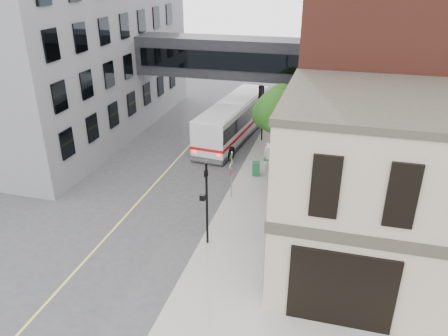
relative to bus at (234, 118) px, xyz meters
The scene contains 17 objects.
ground 17.43m from the bus, 83.43° to the right, with size 120.00×120.00×0.00m, color #38383A.
sidewalk_main 5.39m from the bus, 39.02° to the right, with size 4.00×60.00×0.15m, color gray.
corner_building 18.92m from the bus, 54.26° to the right, with size 10.19×8.12×8.45m.
brick_building 13.25m from the bus, 10.57° to the right, with size 13.76×18.00×14.00m.
opposite_building 15.96m from the bus, behind, with size 14.00×24.00×14.00m, color slate.
skyway_bridge 4.92m from the bus, 142.79° to the left, with size 14.00×3.18×3.00m.
traffic_signal_near 15.46m from the bus, 81.22° to the right, with size 0.44×0.22×4.60m.
traffic_signal_far 2.76m from the bus, ahead, with size 0.53×0.28×4.50m.
street_sign_pole 10.50m from the bus, 76.93° to the right, with size 0.08×0.75×3.00m.
street_tree 6.18m from the bus, 43.83° to the right, with size 3.80×3.20×5.60m.
lane_marking 8.02m from the bus, 112.66° to the right, with size 0.12×40.00×0.01m, color #D8CC4C.
bus is the anchor object (origin of this frame).
pedestrian_a 5.93m from the bus, 51.87° to the right, with size 0.57×0.37×1.56m, color white.
pedestrian_b 6.23m from the bus, 40.90° to the right, with size 0.83×0.65×1.70m, color pink.
pedestrian_c 5.65m from the bus, 45.77° to the right, with size 0.99×0.57×1.54m, color black.
newspaper_box 7.59m from the bus, 64.63° to the right, with size 0.49×0.43×0.97m, color #16622C.
sandwich_board 14.53m from the bus, 67.33° to the right, with size 0.35×0.55×0.98m, color black.
Camera 1 is at (6.10, -15.87, 13.10)m, focal length 35.00 mm.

